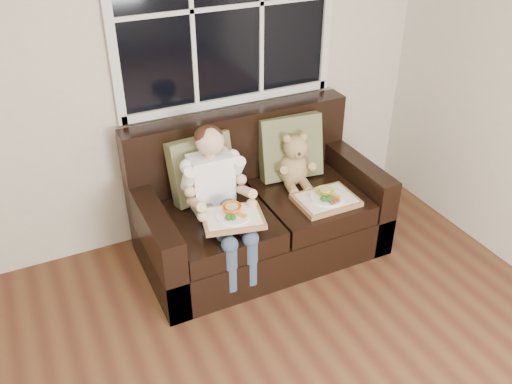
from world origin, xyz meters
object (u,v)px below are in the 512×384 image
tray_right (326,199)px  tray_left (233,217)px  teddy_bear (295,163)px  loveseat (257,211)px  child (217,189)px

tray_right → tray_left: bearing=-176.3°
teddy_bear → loveseat: bearing=-162.7°
loveseat → child: 0.51m
child → teddy_bear: size_ratio=2.27×
loveseat → child: child is taller
teddy_bear → tray_left: size_ratio=0.94×
child → tray_right: 0.77m
child → loveseat: bearing=19.5°
teddy_bear → tray_right: 0.37m
loveseat → teddy_bear: size_ratio=4.14×
loveseat → teddy_bear: 0.44m
teddy_bear → tray_right: bearing=-67.8°
loveseat → tray_right: 0.52m
loveseat → tray_left: bearing=-134.4°
tray_right → loveseat: bearing=142.4°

